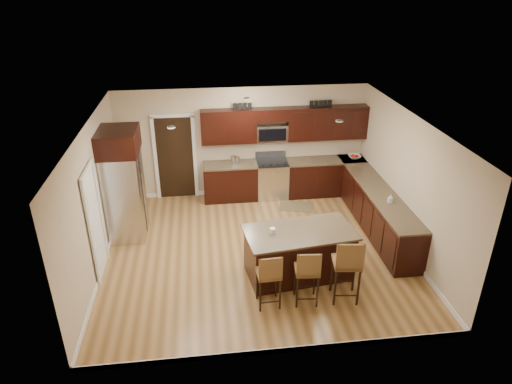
{
  "coord_description": "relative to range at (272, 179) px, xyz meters",
  "views": [
    {
      "loc": [
        -0.97,
        -7.7,
        5.14
      ],
      "look_at": [
        0.03,
        0.4,
        1.14
      ],
      "focal_mm": 32.0,
      "sensor_mm": 36.0,
      "label": 1
    }
  ],
  "objects": [
    {
      "name": "wall_right",
      "position": [
        2.32,
        -2.45,
        0.88
      ],
      "size": [
        0.0,
        5.5,
        5.5
      ],
      "primitive_type": "plane",
      "rotation": [
        1.57,
        0.0,
        -1.57
      ],
      "color": "#C2AC8C",
      "rests_on": "floor"
    },
    {
      "name": "microwave",
      "position": [
        0.0,
        0.15,
        1.15
      ],
      "size": [
        0.76,
        0.31,
        0.4
      ],
      "primitive_type": "cube",
      "color": "silver",
      "rests_on": "upper_cabinets"
    },
    {
      "name": "fruit_bowl",
      "position": [
        2.07,
        -0.0,
        0.49
      ],
      "size": [
        0.36,
        0.36,
        0.08
      ],
      "primitive_type": "imported",
      "rotation": [
        0.0,
        0.0,
        -0.15
      ],
      "color": "silver",
      "rests_on": "base_cabinets"
    },
    {
      "name": "ceiling",
      "position": [
        -0.68,
        -2.45,
        2.23
      ],
      "size": [
        6.0,
        6.0,
        0.0
      ],
      "primitive_type": "plane",
      "rotation": [
        3.14,
        0.0,
        0.0
      ],
      "color": "silver",
      "rests_on": "wall_back"
    },
    {
      "name": "soap_bottle",
      "position": [
        2.02,
        -2.41,
        0.53
      ],
      "size": [
        0.09,
        0.09,
        0.17
      ],
      "primitive_type": "imported",
      "rotation": [
        0.0,
        0.0,
        -0.1
      ],
      "color": "#B2B2B2",
      "rests_on": "base_cabinets"
    },
    {
      "name": "island",
      "position": [
        -0.01,
        -3.28,
        -0.04
      ],
      "size": [
        2.08,
        1.27,
        0.92
      ],
      "rotation": [
        0.0,
        0.0,
        0.13
      ],
      "color": "black",
      "rests_on": "floor"
    },
    {
      "name": "wall_back",
      "position": [
        -0.68,
        0.3,
        0.88
      ],
      "size": [
        6.0,
        0.0,
        6.0
      ],
      "primitive_type": "plane",
      "rotation": [
        1.57,
        0.0,
        0.0
      ],
      "color": "#C2AC8C",
      "rests_on": "floor"
    },
    {
      "name": "refrigerator",
      "position": [
        -3.3,
        -1.45,
        0.73
      ],
      "size": [
        0.79,
        1.0,
        2.35
      ],
      "color": "silver",
      "rests_on": "floor"
    },
    {
      "name": "doorway",
      "position": [
        -2.33,
        0.28,
        0.56
      ],
      "size": [
        0.85,
        0.03,
        2.06
      ],
      "primitive_type": "cube",
      "color": "black",
      "rests_on": "floor"
    },
    {
      "name": "stool_mid",
      "position": [
        -0.05,
        -4.13,
        0.19
      ],
      "size": [
        0.43,
        0.43,
        1.07
      ],
      "rotation": [
        0.0,
        0.0,
        -0.09
      ],
      "color": "brown",
      "rests_on": "floor"
    },
    {
      "name": "canister_short",
      "position": [
        -0.85,
        -0.0,
        0.54
      ],
      "size": [
        0.11,
        0.11,
        0.18
      ],
      "primitive_type": "cylinder",
      "color": "silver",
      "rests_on": "base_cabinets"
    },
    {
      "name": "upper_cabinets",
      "position": [
        0.36,
        0.13,
        1.37
      ],
      "size": [
        4.0,
        0.33,
        0.8
      ],
      "color": "black",
      "rests_on": "wall_back"
    },
    {
      "name": "base_cabinets",
      "position": [
        1.22,
        -1.01,
        -0.01
      ],
      "size": [
        4.02,
        3.96,
        0.92
      ],
      "color": "black",
      "rests_on": "floor"
    },
    {
      "name": "floor",
      "position": [
        -0.68,
        -2.45,
        -0.47
      ],
      "size": [
        6.0,
        6.0,
        0.0
      ],
      "primitive_type": "plane",
      "color": "olive",
      "rests_on": "ground"
    },
    {
      "name": "stool_left",
      "position": [
        -0.69,
        -4.13,
        0.18
      ],
      "size": [
        0.41,
        0.41,
        1.04
      ],
      "rotation": [
        0.0,
        0.0,
        0.05
      ],
      "color": "brown",
      "rests_on": "floor"
    },
    {
      "name": "letter_decor",
      "position": [
        0.22,
        0.13,
        1.82
      ],
      "size": [
        2.2,
        0.03,
        0.15
      ],
      "primitive_type": null,
      "color": "black",
      "rests_on": "upper_cabinets"
    },
    {
      "name": "floor_mat",
      "position": [
        0.5,
        -0.64,
        -0.47
      ],
      "size": [
        0.92,
        0.73,
        0.01
      ],
      "primitive_type": "cube",
      "rotation": [
        0.0,
        0.0,
        -0.28
      ],
      "color": "brown",
      "rests_on": "floor"
    },
    {
      "name": "canister_tall",
      "position": [
        -0.94,
        -0.0,
        0.55
      ],
      "size": [
        0.12,
        0.12,
        0.21
      ],
      "primitive_type": "cylinder",
      "color": "silver",
      "rests_on": "base_cabinets"
    },
    {
      "name": "wall_left",
      "position": [
        -3.68,
        -2.45,
        0.88
      ],
      "size": [
        0.0,
        5.5,
        5.5
      ],
      "primitive_type": "plane",
      "rotation": [
        1.57,
        0.0,
        1.57
      ],
      "color": "#C2AC8C",
      "rests_on": "floor"
    },
    {
      "name": "range",
      "position": [
        0.0,
        0.0,
        0.0
      ],
      "size": [
        0.76,
        0.64,
        1.11
      ],
      "color": "silver",
      "rests_on": "floor"
    },
    {
      "name": "stool_right",
      "position": [
        0.62,
        -4.14,
        0.29
      ],
      "size": [
        0.51,
        0.51,
        1.22
      ],
      "rotation": [
        0.0,
        0.0,
        -0.12
      ],
      "color": "brown",
      "rests_on": "floor"
    },
    {
      "name": "island_jar",
      "position": [
        -0.51,
        -3.28,
        0.5
      ],
      "size": [
        0.1,
        0.1,
        0.1
      ],
      "primitive_type": "cylinder",
      "color": "white",
      "rests_on": "island"
    },
    {
      "name": "pantry_door",
      "position": [
        -3.66,
        -2.75,
        0.55
      ],
      "size": [
        0.03,
        0.8,
        2.04
      ],
      "primitive_type": "cube",
      "color": "white",
      "rests_on": "floor"
    }
  ]
}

